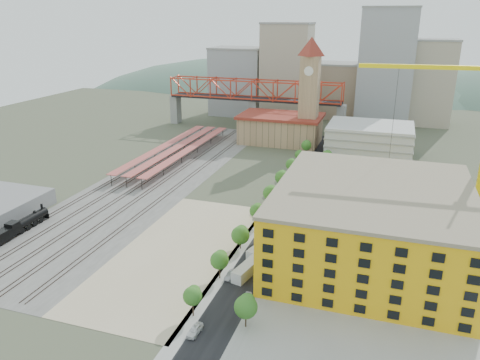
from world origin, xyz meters
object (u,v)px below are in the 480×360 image
(locomotive, at_px, (22,225))
(car_0, at_px, (195,330))
(site_trailer_d, at_px, (283,212))
(tower_crane, at_px, (479,115))
(site_trailer_a, at_px, (247,269))
(clock_tower, at_px, (310,82))
(site_trailer_b, at_px, (260,249))
(construction_building, at_px, (371,224))
(site_trailer_c, at_px, (275,224))

(locomotive, distance_m, car_0, 68.03)
(locomotive, height_order, car_0, locomotive)
(site_trailer_d, xyz_separation_m, car_0, (-3.00, -58.95, -0.49))
(tower_crane, height_order, site_trailer_a, tower_crane)
(clock_tower, xyz_separation_m, site_trailer_a, (8.00, -116.63, -27.30))
(clock_tower, height_order, tower_crane, clock_tower)
(car_0, bearing_deg, locomotive, 161.00)
(locomotive, relative_size, car_0, 4.72)
(site_trailer_b, bearing_deg, site_trailer_d, 104.40)
(site_trailer_d, bearing_deg, construction_building, -44.93)
(locomotive, height_order, site_trailer_a, locomotive)
(locomotive, bearing_deg, site_trailer_c, 20.02)
(site_trailer_c, distance_m, car_0, 49.77)
(site_trailer_a, relative_size, car_0, 2.22)
(site_trailer_c, xyz_separation_m, site_trailer_d, (0.00, 9.28, 0.01))
(tower_crane, bearing_deg, site_trailer_b, -144.15)
(tower_crane, distance_m, site_trailer_b, 68.63)
(site_trailer_c, bearing_deg, site_trailer_d, 76.66)
(tower_crane, bearing_deg, car_0, -127.11)
(construction_building, xyz_separation_m, car_0, (-29.00, -40.00, -8.63))
(construction_building, relative_size, tower_crane, 0.99)
(clock_tower, xyz_separation_m, site_trailer_c, (8.00, -90.32, -27.44))
(construction_building, height_order, site_trailer_c, construction_building)
(tower_crane, relative_size, site_trailer_d, 5.50)
(construction_building, bearing_deg, locomotive, -171.12)
(site_trailer_d, relative_size, car_0, 2.03)
(site_trailer_c, bearing_deg, locomotive, -173.32)
(locomotive, xyz_separation_m, site_trailer_d, (66.00, 33.32, -0.74))
(construction_building, xyz_separation_m, locomotive, (-92.00, -14.37, -7.39))
(site_trailer_a, xyz_separation_m, site_trailer_d, (0.00, 35.59, -0.12))
(site_trailer_c, relative_size, site_trailer_d, 0.99)
(site_trailer_d, bearing_deg, clock_tower, 86.80)
(locomotive, distance_m, site_trailer_a, 66.04)
(site_trailer_a, xyz_separation_m, site_trailer_b, (0.00, 10.49, -0.12))
(clock_tower, height_order, site_trailer_b, clock_tower)
(site_trailer_a, height_order, site_trailer_c, site_trailer_a)
(clock_tower, distance_m, locomotive, 130.98)
(clock_tower, distance_m, site_trailer_c, 94.73)
(clock_tower, relative_size, car_0, 11.35)
(locomotive, bearing_deg, tower_crane, 20.91)
(tower_crane, distance_m, site_trailer_d, 59.41)
(site_trailer_a, bearing_deg, construction_building, 45.04)
(site_trailer_b, relative_size, site_trailer_c, 1.01)
(locomotive, distance_m, tower_crane, 127.56)
(locomotive, relative_size, tower_crane, 0.42)
(clock_tower, bearing_deg, construction_building, -71.22)
(clock_tower, relative_size, site_trailer_b, 5.60)
(locomotive, relative_size, site_trailer_d, 2.33)
(site_trailer_a, relative_size, site_trailer_c, 1.11)
(clock_tower, xyz_separation_m, site_trailer_d, (8.00, -81.04, -27.42))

